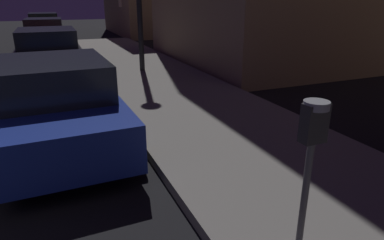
{
  "coord_description": "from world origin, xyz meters",
  "views": [
    {
      "loc": [
        2.8,
        -2.06,
        2.31
      ],
      "look_at": [
        4.25,
        1.35,
        0.98
      ],
      "focal_mm": 31.81,
      "sensor_mm": 36.0,
      "label": 1
    }
  ],
  "objects_px": {
    "car_red": "(46,34)",
    "car_green": "(44,24)",
    "car_blue": "(58,103)",
    "car_black": "(49,52)",
    "parking_meter": "(311,147)"
  },
  "relations": [
    {
      "from": "parking_meter",
      "to": "car_red",
      "type": "relative_size",
      "value": 0.32
    },
    {
      "from": "parking_meter",
      "to": "car_green",
      "type": "xyz_separation_m",
      "value": [
        -1.7,
        22.82,
        -0.53
      ]
    },
    {
      "from": "car_blue",
      "to": "car_green",
      "type": "height_order",
      "value": "same"
    },
    {
      "from": "car_blue",
      "to": "car_black",
      "type": "xyz_separation_m",
      "value": [
        -0.0,
        6.02,
        0.0
      ]
    },
    {
      "from": "car_black",
      "to": "car_red",
      "type": "height_order",
      "value": "same"
    },
    {
      "from": "parking_meter",
      "to": "car_red",
      "type": "xyz_separation_m",
      "value": [
        -1.7,
        16.12,
        -0.55
      ]
    },
    {
      "from": "car_red",
      "to": "car_green",
      "type": "xyz_separation_m",
      "value": [
        0.0,
        6.7,
        0.02
      ]
    },
    {
      "from": "car_black",
      "to": "parking_meter",
      "type": "bearing_deg",
      "value": -80.29
    },
    {
      "from": "car_red",
      "to": "car_black",
      "type": "bearing_deg",
      "value": -89.98
    },
    {
      "from": "car_blue",
      "to": "car_red",
      "type": "xyz_separation_m",
      "value": [
        -0.0,
        12.22,
        0.0
      ]
    },
    {
      "from": "parking_meter",
      "to": "car_black",
      "type": "xyz_separation_m",
      "value": [
        -1.7,
        9.92,
        -0.55
      ]
    },
    {
      "from": "car_black",
      "to": "car_green",
      "type": "bearing_deg",
      "value": 90.0
    },
    {
      "from": "parking_meter",
      "to": "car_red",
      "type": "bearing_deg",
      "value": 96.02
    },
    {
      "from": "car_blue",
      "to": "car_green",
      "type": "bearing_deg",
      "value": 90.0
    },
    {
      "from": "car_red",
      "to": "parking_meter",
      "type": "bearing_deg",
      "value": -83.98
    }
  ]
}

